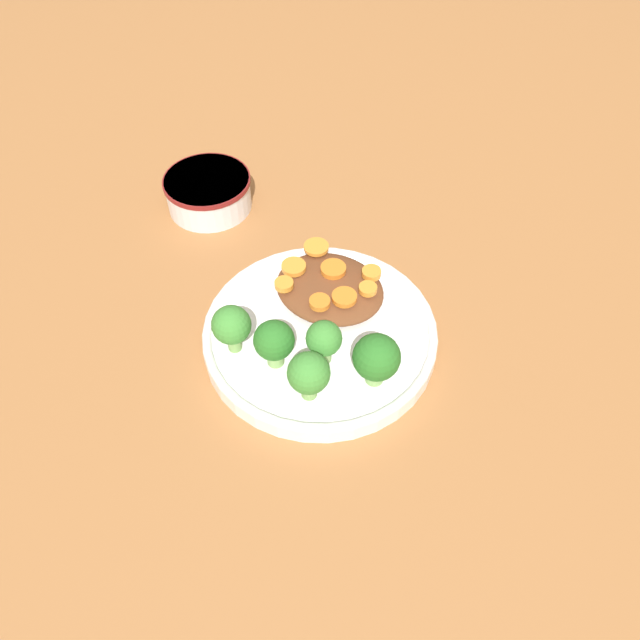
% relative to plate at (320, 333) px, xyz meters
% --- Properties ---
extents(ground_plane, '(4.00, 4.00, 0.00)m').
position_rel_plate_xyz_m(ground_plane, '(0.00, 0.00, -0.01)').
color(ground_plane, '#9E6638').
extents(plate, '(0.24, 0.24, 0.02)m').
position_rel_plate_xyz_m(plate, '(0.00, 0.00, 0.00)').
color(plate, white).
rests_on(plate, ground_plane).
extents(dip_bowl, '(0.11, 0.11, 0.04)m').
position_rel_plate_xyz_m(dip_bowl, '(0.12, 0.23, 0.01)').
color(dip_bowl, silver).
rests_on(dip_bowl, ground_plane).
extents(stew_mound, '(0.10, 0.12, 0.02)m').
position_rel_plate_xyz_m(stew_mound, '(0.05, 0.01, 0.02)').
color(stew_mound, brown).
rests_on(stew_mound, plate).
extents(broccoli_floret_0, '(0.04, 0.04, 0.05)m').
position_rel_plate_xyz_m(broccoli_floret_0, '(-0.06, 0.02, 0.04)').
color(broccoli_floret_0, '#7FA85B').
rests_on(broccoli_floret_0, plate).
extents(broccoli_floret_1, '(0.04, 0.04, 0.05)m').
position_rel_plate_xyz_m(broccoli_floret_1, '(-0.06, 0.06, 0.04)').
color(broccoli_floret_1, '#759E51').
rests_on(broccoli_floret_1, plate).
extents(broccoli_floret_2, '(0.04, 0.04, 0.06)m').
position_rel_plate_xyz_m(broccoli_floret_2, '(-0.03, -0.08, 0.04)').
color(broccoli_floret_2, '#7FA85B').
rests_on(broccoli_floret_2, plate).
extents(broccoli_floret_3, '(0.04, 0.04, 0.05)m').
position_rel_plate_xyz_m(broccoli_floret_3, '(-0.07, -0.03, 0.04)').
color(broccoli_floret_3, '#759E51').
rests_on(broccoli_floret_3, plate).
extents(broccoli_floret_4, '(0.03, 0.03, 0.05)m').
position_rel_plate_xyz_m(broccoli_floret_4, '(-0.03, -0.02, 0.04)').
color(broccoli_floret_4, '#7FA85B').
rests_on(broccoli_floret_4, plate).
extents(carrot_slice_0, '(0.02, 0.02, 0.01)m').
position_rel_plate_xyz_m(carrot_slice_0, '(0.02, 0.05, 0.03)').
color(carrot_slice_0, orange).
rests_on(carrot_slice_0, stew_mound).
extents(carrot_slice_1, '(0.02, 0.02, 0.01)m').
position_rel_plate_xyz_m(carrot_slice_1, '(0.01, 0.01, 0.03)').
color(carrot_slice_1, orange).
rests_on(carrot_slice_1, stew_mound).
extents(carrot_slice_2, '(0.03, 0.03, 0.01)m').
position_rel_plate_xyz_m(carrot_slice_2, '(0.06, 0.02, 0.03)').
color(carrot_slice_2, orange).
rests_on(carrot_slice_2, stew_mound).
extents(carrot_slice_3, '(0.03, 0.03, 0.01)m').
position_rel_plate_xyz_m(carrot_slice_3, '(0.03, -0.01, 0.03)').
color(carrot_slice_3, orange).
rests_on(carrot_slice_3, stew_mound).
extents(carrot_slice_4, '(0.02, 0.02, 0.01)m').
position_rel_plate_xyz_m(carrot_slice_4, '(0.08, -0.02, 0.03)').
color(carrot_slice_4, orange).
rests_on(carrot_slice_4, stew_mound).
extents(carrot_slice_5, '(0.03, 0.03, 0.01)m').
position_rel_plate_xyz_m(carrot_slice_5, '(0.04, 0.06, 0.03)').
color(carrot_slice_5, orange).
rests_on(carrot_slice_5, stew_mound).
extents(carrot_slice_6, '(0.03, 0.03, 0.00)m').
position_rel_plate_xyz_m(carrot_slice_6, '(0.08, 0.05, 0.03)').
color(carrot_slice_6, orange).
rests_on(carrot_slice_6, stew_mound).
extents(carrot_slice_7, '(0.02, 0.02, 0.01)m').
position_rel_plate_xyz_m(carrot_slice_7, '(0.05, -0.03, 0.03)').
color(carrot_slice_7, orange).
rests_on(carrot_slice_7, stew_mound).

